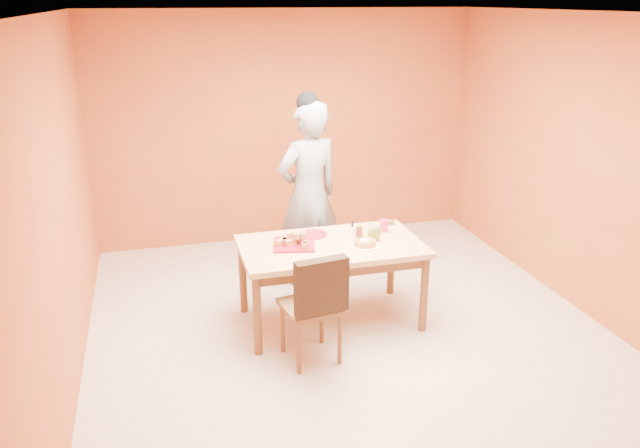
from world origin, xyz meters
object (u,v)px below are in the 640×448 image
object	(u,v)px
red_dinner_plate	(313,234)
egg_ornament	(374,232)
dining_table	(331,254)
person	(308,195)
magenta_glass	(384,226)
sponge_cake	(365,242)
checker_tin	(389,222)
pastry_platter	(294,244)
dining_chair	(311,304)

from	to	relation	value
red_dinner_plate	egg_ornament	size ratio (longest dim) A/B	1.60
egg_ornament	dining_table	bearing A→B (deg)	164.29
person	magenta_glass	xyz separation A→B (m)	(0.54, -0.71, -0.13)
dining_table	sponge_cake	bearing A→B (deg)	-25.43
dining_table	checker_tin	xyz separation A→B (m)	(0.68, 0.35, 0.11)
red_dinner_plate	magenta_glass	xyz separation A→B (m)	(0.66, -0.08, 0.05)
red_dinner_plate	dining_table	bearing A→B (deg)	-69.21
sponge_cake	magenta_glass	world-z (taller)	magenta_glass
person	pastry_platter	size ratio (longest dim) A/B	5.35
dining_table	magenta_glass	world-z (taller)	magenta_glass
person	pastry_platter	distance (m)	0.92
sponge_cake	person	bearing A→B (deg)	103.74
dining_chair	red_dinner_plate	world-z (taller)	dining_chair
person	egg_ornament	size ratio (longest dim) A/B	12.18
egg_ornament	magenta_glass	bearing A→B (deg)	36.66
dining_chair	person	xyz separation A→B (m)	(0.35, 1.47, 0.45)
person	red_dinner_plate	xyz separation A→B (m)	(-0.12, -0.63, -0.18)
egg_ornament	sponge_cake	bearing A→B (deg)	-152.44
pastry_platter	red_dinner_plate	size ratio (longest dim) A/B	1.42
red_dinner_plate	checker_tin	distance (m)	0.78
sponge_cake	egg_ornament	xyz separation A→B (m)	(0.13, 0.11, 0.04)
dining_chair	magenta_glass	bearing A→B (deg)	31.66
dining_chair	magenta_glass	distance (m)	1.21
magenta_glass	egg_ornament	bearing A→B (deg)	-130.59
dining_table	magenta_glass	bearing A→B (deg)	17.17
dining_chair	checker_tin	distance (m)	1.41
dining_chair	magenta_glass	world-z (taller)	dining_chair
dining_chair	red_dinner_plate	bearing A→B (deg)	65.55
sponge_cake	magenta_glass	xyz separation A→B (m)	(0.29, 0.30, 0.02)
red_dinner_plate	checker_tin	size ratio (longest dim) A/B	2.45
checker_tin	egg_ornament	bearing A→B (deg)	-127.52
person	red_dinner_plate	distance (m)	0.67
dining_chair	egg_ornament	xyz separation A→B (m)	(0.73, 0.56, 0.34)
red_dinner_plate	sponge_cake	distance (m)	0.53
dining_chair	person	distance (m)	1.57
dining_table	sponge_cake	size ratio (longest dim) A/B	8.21
magenta_glass	checker_tin	bearing A→B (deg)	56.16
dining_table	checker_tin	bearing A→B (deg)	27.24
person	pastry_platter	bearing A→B (deg)	49.96
sponge_cake	checker_tin	size ratio (longest dim) A/B	1.92
dining_table	dining_chair	distance (m)	0.69
checker_tin	dining_chair	bearing A→B (deg)	-137.32
pastry_platter	red_dinner_plate	world-z (taller)	pastry_platter
pastry_platter	sponge_cake	xyz separation A→B (m)	(0.59, -0.18, 0.02)
dining_chair	dining_table	bearing A→B (deg)	51.71
person	red_dinner_plate	size ratio (longest dim) A/B	7.61
magenta_glass	dining_chair	bearing A→B (deg)	-139.74
magenta_glass	red_dinner_plate	bearing A→B (deg)	173.19
dining_chair	sponge_cake	distance (m)	0.81
pastry_platter	red_dinner_plate	distance (m)	0.31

